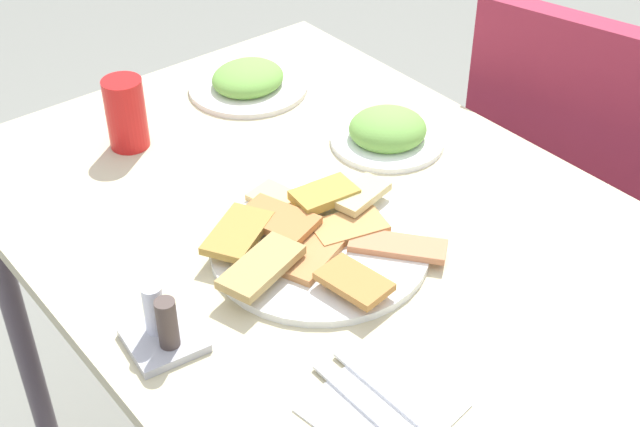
{
  "coord_description": "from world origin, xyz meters",
  "views": [
    {
      "loc": [
        0.82,
        -0.66,
        1.53
      ],
      "look_at": [
        0.03,
        -0.02,
        0.77
      ],
      "focal_mm": 49.28,
      "sensor_mm": 36.0,
      "label": 1
    }
  ],
  "objects_px": {
    "salad_plate_greens": "(248,81)",
    "paper_napkin": "(383,408)",
    "dining_table": "(320,259)",
    "soda_can": "(126,113)",
    "condiment_caddy": "(162,328)",
    "dining_chair": "(576,182)",
    "salad_plate_rice": "(388,132)",
    "pide_platter": "(316,242)",
    "spoon": "(394,398)",
    "fork": "(371,413)"
  },
  "relations": [
    {
      "from": "soda_can",
      "to": "spoon",
      "type": "xyz_separation_m",
      "value": [
        0.69,
        -0.04,
        -0.06
      ]
    },
    {
      "from": "pide_platter",
      "to": "spoon",
      "type": "relative_size",
      "value": 1.69
    },
    {
      "from": "soda_can",
      "to": "paper_napkin",
      "type": "distance_m",
      "value": 0.69
    },
    {
      "from": "paper_napkin",
      "to": "pide_platter",
      "type": "bearing_deg",
      "value": 156.08
    },
    {
      "from": "salad_plate_greens",
      "to": "paper_napkin",
      "type": "distance_m",
      "value": 0.79
    },
    {
      "from": "dining_chair",
      "to": "fork",
      "type": "xyz_separation_m",
      "value": [
        0.33,
        -0.86,
        0.23
      ]
    },
    {
      "from": "pide_platter",
      "to": "soda_can",
      "type": "distance_m",
      "value": 0.42
    },
    {
      "from": "dining_chair",
      "to": "paper_napkin",
      "type": "xyz_separation_m",
      "value": [
        0.33,
        -0.84,
        0.23
      ]
    },
    {
      "from": "fork",
      "to": "spoon",
      "type": "bearing_deg",
      "value": 89.39
    },
    {
      "from": "dining_chair",
      "to": "salad_plate_greens",
      "type": "relative_size",
      "value": 4.11
    },
    {
      "from": "salad_plate_greens",
      "to": "soda_can",
      "type": "relative_size",
      "value": 1.81
    },
    {
      "from": "spoon",
      "to": "condiment_caddy",
      "type": "relative_size",
      "value": 1.97
    },
    {
      "from": "dining_chair",
      "to": "salad_plate_rice",
      "type": "xyz_separation_m",
      "value": [
        -0.09,
        -0.45,
        0.25
      ]
    },
    {
      "from": "salad_plate_greens",
      "to": "paper_napkin",
      "type": "relative_size",
      "value": 1.48
    },
    {
      "from": "soda_can",
      "to": "spoon",
      "type": "distance_m",
      "value": 0.69
    },
    {
      "from": "fork",
      "to": "condiment_caddy",
      "type": "distance_m",
      "value": 0.28
    },
    {
      "from": "paper_napkin",
      "to": "fork",
      "type": "height_order",
      "value": "fork"
    },
    {
      "from": "soda_can",
      "to": "condiment_caddy",
      "type": "xyz_separation_m",
      "value": [
        0.44,
        -0.2,
        -0.03
      ]
    },
    {
      "from": "soda_can",
      "to": "spoon",
      "type": "relative_size",
      "value": 0.62
    },
    {
      "from": "salad_plate_rice",
      "to": "dining_table",
      "type": "bearing_deg",
      "value": -67.68
    },
    {
      "from": "paper_napkin",
      "to": "soda_can",
      "type": "bearing_deg",
      "value": 175.58
    },
    {
      "from": "pide_platter",
      "to": "spoon",
      "type": "xyz_separation_m",
      "value": [
        0.28,
        -0.1,
        -0.01
      ]
    },
    {
      "from": "dining_chair",
      "to": "condiment_caddy",
      "type": "distance_m",
      "value": 1.02
    },
    {
      "from": "paper_napkin",
      "to": "condiment_caddy",
      "type": "xyz_separation_m",
      "value": [
        -0.25,
        -0.14,
        0.03
      ]
    },
    {
      "from": "fork",
      "to": "dining_table",
      "type": "bearing_deg",
      "value": 149.22
    },
    {
      "from": "salad_plate_rice",
      "to": "pide_platter",
      "type": "bearing_deg",
      "value": -61.33
    },
    {
      "from": "pide_platter",
      "to": "soda_can",
      "type": "xyz_separation_m",
      "value": [
        -0.41,
        -0.07,
        0.05
      ]
    },
    {
      "from": "salad_plate_rice",
      "to": "paper_napkin",
      "type": "relative_size",
      "value": 1.29
    },
    {
      "from": "salad_plate_rice",
      "to": "paper_napkin",
      "type": "height_order",
      "value": "salad_plate_rice"
    },
    {
      "from": "condiment_caddy",
      "to": "salad_plate_greens",
      "type": "bearing_deg",
      "value": 135.7
    },
    {
      "from": "salad_plate_rice",
      "to": "condiment_caddy",
      "type": "distance_m",
      "value": 0.57
    },
    {
      "from": "pide_platter",
      "to": "salad_plate_rice",
      "type": "height_order",
      "value": "salad_plate_rice"
    },
    {
      "from": "soda_can",
      "to": "condiment_caddy",
      "type": "height_order",
      "value": "soda_can"
    },
    {
      "from": "dining_chair",
      "to": "fork",
      "type": "bearing_deg",
      "value": -68.95
    },
    {
      "from": "soda_can",
      "to": "dining_table",
      "type": "bearing_deg",
      "value": 19.24
    },
    {
      "from": "soda_can",
      "to": "condiment_caddy",
      "type": "bearing_deg",
      "value": -24.07
    },
    {
      "from": "dining_table",
      "to": "condiment_caddy",
      "type": "bearing_deg",
      "value": -75.15
    },
    {
      "from": "soda_can",
      "to": "fork",
      "type": "bearing_deg",
      "value": -5.91
    },
    {
      "from": "spoon",
      "to": "condiment_caddy",
      "type": "bearing_deg",
      "value": -148.63
    },
    {
      "from": "dining_table",
      "to": "pide_platter",
      "type": "bearing_deg",
      "value": -42.55
    },
    {
      "from": "dining_table",
      "to": "salad_plate_rice",
      "type": "distance_m",
      "value": 0.26
    },
    {
      "from": "dining_table",
      "to": "fork",
      "type": "bearing_deg",
      "value": -30.17
    },
    {
      "from": "fork",
      "to": "soda_can",
      "type": "bearing_deg",
      "value": 173.49
    },
    {
      "from": "condiment_caddy",
      "to": "spoon",
      "type": "bearing_deg",
      "value": 32.68
    },
    {
      "from": "paper_napkin",
      "to": "fork",
      "type": "xyz_separation_m",
      "value": [
        0.0,
        -0.02,
        0.0
      ]
    },
    {
      "from": "dining_table",
      "to": "salad_plate_greens",
      "type": "distance_m",
      "value": 0.42
    },
    {
      "from": "dining_table",
      "to": "salad_plate_rice",
      "type": "height_order",
      "value": "salad_plate_rice"
    },
    {
      "from": "condiment_caddy",
      "to": "paper_napkin",
      "type": "bearing_deg",
      "value": 29.67
    },
    {
      "from": "paper_napkin",
      "to": "fork",
      "type": "bearing_deg",
      "value": -90.0
    },
    {
      "from": "salad_plate_rice",
      "to": "fork",
      "type": "bearing_deg",
      "value": -44.17
    }
  ]
}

